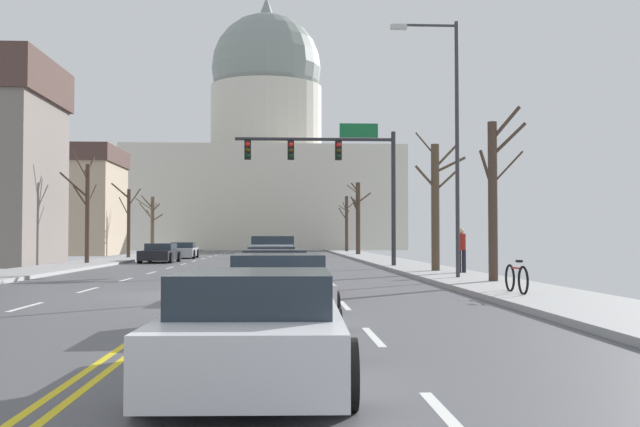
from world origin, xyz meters
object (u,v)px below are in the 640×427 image
at_px(pickup_truck_near_00, 273,256).
at_px(pedestrian_00, 461,248).
at_px(bicycle_parked, 516,279).
at_px(street_lamp_right, 449,127).
at_px(sedan_near_04, 256,329).
at_px(sedan_oncoming_00, 160,253).
at_px(sedan_oncoming_01, 183,251).
at_px(sedan_near_02, 276,274).
at_px(sedan_near_01, 271,265).
at_px(sedan_near_03, 277,290).
at_px(signal_gantry, 337,163).

bearing_deg(pickup_truck_near_00, pedestrian_00, -25.61).
height_order(pedestrian_00, bicycle_parked, pedestrian_00).
height_order(street_lamp_right, pickup_truck_near_00, street_lamp_right).
distance_m(pickup_truck_near_00, sedan_near_04, 24.38).
relative_size(sedan_oncoming_00, bicycle_parked, 2.49).
bearing_deg(sedan_oncoming_01, sedan_near_04, -81.55).
distance_m(sedan_near_02, bicycle_parked, 6.11).
xyz_separation_m(sedan_near_01, bicycle_parked, (6.27, -7.78, -0.07)).
bearing_deg(sedan_near_03, sedan_oncoming_00, 102.87).
height_order(signal_gantry, pedestrian_00, signal_gantry).
bearing_deg(sedan_oncoming_00, pickup_truck_near_00, -61.76).
distance_m(street_lamp_right, bicycle_parked, 8.61).
relative_size(sedan_oncoming_00, sedan_oncoming_01, 0.98).
bearing_deg(sedan_oncoming_01, street_lamp_right, -65.75).
bearing_deg(bicycle_parked, street_lamp_right, 90.52).
height_order(pickup_truck_near_00, pedestrian_00, pedestrian_00).
bearing_deg(sedan_near_04, pickup_truck_near_00, 90.28).
xyz_separation_m(sedan_oncoming_01, pedestrian_00, (14.19, -25.53, 0.56)).
relative_size(street_lamp_right, sedan_near_04, 2.03).
xyz_separation_m(sedan_near_01, sedan_near_03, (0.30, -12.71, 0.02)).
bearing_deg(sedan_near_02, sedan_oncoming_01, 101.31).
relative_size(street_lamp_right, bicycle_parked, 5.05).
bearing_deg(sedan_oncoming_01, pedestrian_00, -60.93).
relative_size(signal_gantry, street_lamp_right, 0.88).
distance_m(sedan_near_01, bicycle_parked, 9.99).
bearing_deg(pedestrian_00, sedan_near_03, -114.99).
bearing_deg(sedan_near_04, pedestrian_00, 70.65).
bearing_deg(street_lamp_right, sedan_near_01, 173.66).
bearing_deg(sedan_oncoming_01, sedan_near_02, -78.69).
height_order(signal_gantry, sedan_near_02, signal_gantry).
distance_m(signal_gantry, sedan_near_03, 23.41).
bearing_deg(sedan_near_03, sedan_near_04, -91.90).
xyz_separation_m(signal_gantry, sedan_near_03, (-2.80, -22.78, -4.61)).
bearing_deg(sedan_near_01, sedan_near_04, -89.65).
xyz_separation_m(street_lamp_right, sedan_near_01, (-6.20, 0.69, -4.82)).
height_order(sedan_near_03, sedan_near_04, sedan_near_03).
xyz_separation_m(signal_gantry, bicycle_parked, (3.17, -17.85, -4.71)).
distance_m(street_lamp_right, sedan_oncoming_01, 31.95).
bearing_deg(sedan_near_04, street_lamp_right, 70.86).
bearing_deg(street_lamp_right, sedan_near_04, -109.14).
relative_size(sedan_near_04, sedan_oncoming_00, 1.00).
bearing_deg(sedan_near_04, sedan_oncoming_00, 100.74).
xyz_separation_m(pickup_truck_near_00, pedestrian_00, (7.43, -3.56, 0.39)).
bearing_deg(sedan_near_01, pickup_truck_near_00, 90.06).
height_order(signal_gantry, sedan_oncoming_01, signal_gantry).
bearing_deg(sedan_near_03, signal_gantry, 82.99).
xyz_separation_m(sedan_near_01, sedan_near_02, (0.23, -6.88, -0.00)).
bearing_deg(pedestrian_00, sedan_oncoming_01, 119.07).
xyz_separation_m(pickup_truck_near_00, sedan_near_03, (0.30, -18.85, -0.14)).
distance_m(sedan_near_02, sedan_near_04, 11.35).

